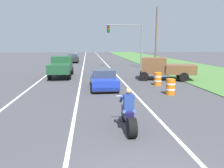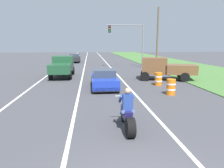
{
  "view_description": "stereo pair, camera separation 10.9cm",
  "coord_description": "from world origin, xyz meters",
  "px_view_note": "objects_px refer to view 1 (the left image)",
  "views": [
    {
      "loc": [
        -1.16,
        -3.69,
        3.17
      ],
      "look_at": [
        0.14,
        7.72,
        1.0
      ],
      "focal_mm": 34.05,
      "sensor_mm": 36.0,
      "label": 1
    },
    {
      "loc": [
        -1.05,
        -3.7,
        3.17
      ],
      "look_at": [
        0.14,
        7.72,
        1.0
      ],
      "focal_mm": 34.05,
      "sensor_mm": 36.0,
      "label": 2
    }
  ],
  "objects_px": {
    "pickup_truck_right_shoulder_brown": "(164,67)",
    "traffic_light_mast_near": "(130,37)",
    "motorcycle_with_rider": "(128,115)",
    "pickup_truck_left_lane_dark_green": "(61,66)",
    "sports_car_blue": "(104,79)",
    "construction_barrel_nearest": "(171,87)",
    "distant_car_far_ahead": "(73,58)",
    "construction_barrel_mid": "(158,79)"
  },
  "relations": [
    {
      "from": "pickup_truck_left_lane_dark_green",
      "to": "construction_barrel_mid",
      "type": "relative_size",
      "value": 4.8
    },
    {
      "from": "traffic_light_mast_near",
      "to": "pickup_truck_left_lane_dark_green",
      "type": "bearing_deg",
      "value": -137.59
    },
    {
      "from": "traffic_light_mast_near",
      "to": "construction_barrel_mid",
      "type": "relative_size",
      "value": 6.0
    },
    {
      "from": "motorcycle_with_rider",
      "to": "sports_car_blue",
      "type": "height_order",
      "value": "motorcycle_with_rider"
    },
    {
      "from": "sports_car_blue",
      "to": "pickup_truck_left_lane_dark_green",
      "type": "xyz_separation_m",
      "value": [
        -3.68,
        5.71,
        0.48
      ]
    },
    {
      "from": "sports_car_blue",
      "to": "construction_barrel_nearest",
      "type": "bearing_deg",
      "value": -32.36
    },
    {
      "from": "pickup_truck_left_lane_dark_green",
      "to": "sports_car_blue",
      "type": "bearing_deg",
      "value": -57.18
    },
    {
      "from": "pickup_truck_left_lane_dark_green",
      "to": "traffic_light_mast_near",
      "type": "xyz_separation_m",
      "value": [
        8.28,
        7.56,
        2.92
      ]
    },
    {
      "from": "sports_car_blue",
      "to": "pickup_truck_right_shoulder_brown",
      "type": "height_order",
      "value": "pickup_truck_right_shoulder_brown"
    },
    {
      "from": "sports_car_blue",
      "to": "traffic_light_mast_near",
      "type": "height_order",
      "value": "traffic_light_mast_near"
    },
    {
      "from": "construction_barrel_nearest",
      "to": "construction_barrel_mid",
      "type": "bearing_deg",
      "value": 86.37
    },
    {
      "from": "pickup_truck_left_lane_dark_green",
      "to": "pickup_truck_right_shoulder_brown",
      "type": "height_order",
      "value": "same"
    },
    {
      "from": "sports_car_blue",
      "to": "distant_car_far_ahead",
      "type": "bearing_deg",
      "value": 99.21
    },
    {
      "from": "sports_car_blue",
      "to": "construction_barrel_nearest",
      "type": "distance_m",
      "value": 4.8
    },
    {
      "from": "traffic_light_mast_near",
      "to": "construction_barrel_mid",
      "type": "height_order",
      "value": "traffic_light_mast_near"
    },
    {
      "from": "pickup_truck_left_lane_dark_green",
      "to": "traffic_light_mast_near",
      "type": "height_order",
      "value": "traffic_light_mast_near"
    },
    {
      "from": "construction_barrel_nearest",
      "to": "distant_car_far_ahead",
      "type": "xyz_separation_m",
      "value": [
        -7.66,
        24.81,
        0.27
      ]
    },
    {
      "from": "motorcycle_with_rider",
      "to": "pickup_truck_right_shoulder_brown",
      "type": "bearing_deg",
      "value": 64.06
    },
    {
      "from": "construction_barrel_mid",
      "to": "pickup_truck_right_shoulder_brown",
      "type": "bearing_deg",
      "value": 61.06
    },
    {
      "from": "traffic_light_mast_near",
      "to": "construction_barrel_nearest",
      "type": "xyz_separation_m",
      "value": [
        -0.54,
        -15.84,
        -3.52
      ]
    },
    {
      "from": "sports_car_blue",
      "to": "traffic_light_mast_near",
      "type": "relative_size",
      "value": 0.72
    },
    {
      "from": "traffic_light_mast_near",
      "to": "distant_car_far_ahead",
      "type": "height_order",
      "value": "traffic_light_mast_near"
    },
    {
      "from": "pickup_truck_left_lane_dark_green",
      "to": "distant_car_far_ahead",
      "type": "height_order",
      "value": "pickup_truck_left_lane_dark_green"
    },
    {
      "from": "construction_barrel_nearest",
      "to": "traffic_light_mast_near",
      "type": "bearing_deg",
      "value": 88.05
    },
    {
      "from": "motorcycle_with_rider",
      "to": "construction_barrel_mid",
      "type": "bearing_deg",
      "value": 64.97
    },
    {
      "from": "motorcycle_with_rider",
      "to": "construction_barrel_nearest",
      "type": "bearing_deg",
      "value": 54.95
    },
    {
      "from": "pickup_truck_right_shoulder_brown",
      "to": "traffic_light_mast_near",
      "type": "distance_m",
      "value": 10.72
    },
    {
      "from": "construction_barrel_mid",
      "to": "traffic_light_mast_near",
      "type": "bearing_deg",
      "value": 88.45
    },
    {
      "from": "construction_barrel_mid",
      "to": "pickup_truck_left_lane_dark_green",
      "type": "bearing_deg",
      "value": 146.84
    },
    {
      "from": "pickup_truck_right_shoulder_brown",
      "to": "construction_barrel_mid",
      "type": "height_order",
      "value": "pickup_truck_right_shoulder_brown"
    },
    {
      "from": "pickup_truck_left_lane_dark_green",
      "to": "pickup_truck_right_shoulder_brown",
      "type": "bearing_deg",
      "value": -16.2
    },
    {
      "from": "traffic_light_mast_near",
      "to": "construction_barrel_nearest",
      "type": "relative_size",
      "value": 6.0
    },
    {
      "from": "traffic_light_mast_near",
      "to": "motorcycle_with_rider",
      "type": "bearing_deg",
      "value": -101.42
    },
    {
      "from": "motorcycle_with_rider",
      "to": "traffic_light_mast_near",
      "type": "relative_size",
      "value": 0.37
    },
    {
      "from": "construction_barrel_nearest",
      "to": "distant_car_far_ahead",
      "type": "relative_size",
      "value": 0.25
    },
    {
      "from": "pickup_truck_right_shoulder_brown",
      "to": "distant_car_far_ahead",
      "type": "xyz_separation_m",
      "value": [
        -9.23,
        19.24,
        -0.33
      ]
    },
    {
      "from": "pickup_truck_right_shoulder_brown",
      "to": "construction_barrel_mid",
      "type": "relative_size",
      "value": 5.14
    },
    {
      "from": "traffic_light_mast_near",
      "to": "construction_barrel_nearest",
      "type": "distance_m",
      "value": 16.23
    },
    {
      "from": "motorcycle_with_rider",
      "to": "pickup_truck_left_lane_dark_green",
      "type": "distance_m",
      "value": 14.19
    },
    {
      "from": "sports_car_blue",
      "to": "construction_barrel_nearest",
      "type": "relative_size",
      "value": 4.3
    },
    {
      "from": "motorcycle_with_rider",
      "to": "pickup_truck_left_lane_dark_green",
      "type": "relative_size",
      "value": 0.46
    },
    {
      "from": "motorcycle_with_rider",
      "to": "sports_car_blue",
      "type": "relative_size",
      "value": 0.51
    }
  ]
}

